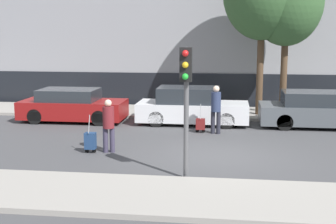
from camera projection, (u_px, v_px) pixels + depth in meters
ground_plane at (217, 156)px, 13.64m from camera, size 80.00×80.00×0.00m
sidewalk_near at (213, 198)px, 9.96m from camera, size 28.00×2.50×0.12m
sidewalk_far at (222, 113)px, 20.47m from camera, size 28.00×3.00×0.12m
parked_car_0 at (72, 106)px, 18.84m from camera, size 4.17×1.80×1.30m
parked_car_1 at (192, 107)px, 18.28m from camera, size 4.30×1.75×1.44m
parked_car_2 at (320, 110)px, 17.67m from camera, size 4.56×1.84×1.35m
pedestrian_left at (108, 123)px, 13.87m from camera, size 0.34×0.34×1.60m
trolley_left at (90, 141)px, 13.90m from camera, size 0.34×0.29×1.15m
pedestrian_right at (216, 107)px, 16.44m from camera, size 0.35×0.34×1.71m
trolley_right at (200, 124)px, 16.71m from camera, size 0.34×0.29×1.05m
traffic_light at (186, 86)px, 11.03m from camera, size 0.28×0.47×3.21m
bare_tree_near_crossing at (287, 2)px, 19.06m from camera, size 2.99×2.99×6.51m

